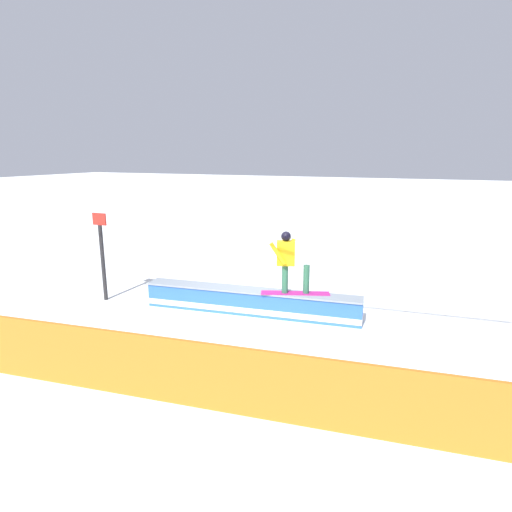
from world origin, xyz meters
TOP-DOWN VIEW (x-y plane):
  - ground_plane at (0.00, 0.00)m, footprint 120.00×120.00m
  - grind_box at (0.00, 0.00)m, footprint 5.19×1.07m
  - snowboarder at (-0.91, -0.06)m, footprint 1.56×0.79m
  - safety_fence at (0.00, 3.94)m, footprint 10.92×1.26m
  - trail_marker at (3.87, 0.54)m, footprint 0.40×0.10m

SIDE VIEW (x-z plane):
  - ground_plane at x=0.00m, z-range 0.00..0.00m
  - grind_box at x=0.00m, z-range -0.03..0.57m
  - safety_fence at x=0.00m, z-range 0.00..1.06m
  - trail_marker at x=3.87m, z-range 0.07..2.33m
  - snowboarder at x=-0.91m, z-range 0.66..2.09m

